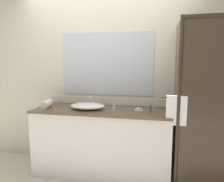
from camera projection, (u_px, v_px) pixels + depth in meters
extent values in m
plane|color=beige|center=(101.00, 173.00, 2.84)|extent=(8.00, 8.00, 0.00)
cube|color=beige|center=(107.00, 77.00, 3.00)|extent=(4.40, 0.05, 2.60)
cube|color=beige|center=(107.00, 101.00, 3.02)|extent=(1.80, 0.01, 0.11)
cube|color=silver|center=(106.00, 64.00, 2.94)|extent=(1.33, 0.01, 0.89)
cube|color=silver|center=(101.00, 143.00, 2.79)|extent=(1.80, 0.56, 0.87)
cube|color=brown|center=(101.00, 111.00, 2.72)|extent=(1.80, 0.58, 0.03)
cylinder|color=#2D2319|center=(178.00, 110.00, 2.25)|extent=(0.04, 0.04, 2.00)
cube|color=#382B21|center=(176.00, 105.00, 2.52)|extent=(0.01, 0.57, 1.96)
cylinder|color=#2D2319|center=(177.00, 97.00, 2.24)|extent=(0.32, 0.02, 0.02)
cube|color=white|center=(176.00, 111.00, 2.26)|extent=(0.22, 0.04, 0.33)
ellipsoid|color=white|center=(87.00, 106.00, 2.74)|extent=(0.47, 0.33, 0.08)
cube|color=silver|center=(92.00, 105.00, 2.94)|extent=(0.17, 0.04, 0.02)
cylinder|color=silver|center=(92.00, 101.00, 2.93)|extent=(0.02, 0.02, 0.12)
cylinder|color=silver|center=(91.00, 97.00, 2.86)|extent=(0.02, 0.11, 0.02)
cylinder|color=silver|center=(88.00, 103.00, 2.94)|extent=(0.02, 0.02, 0.04)
cylinder|color=silver|center=(96.00, 104.00, 2.92)|extent=(0.02, 0.02, 0.04)
cube|color=silver|center=(139.00, 110.00, 2.65)|extent=(0.10, 0.07, 0.01)
ellipsoid|color=beige|center=(139.00, 109.00, 2.65)|extent=(0.07, 0.04, 0.02)
cylinder|color=white|center=(114.00, 108.00, 2.65)|extent=(0.03, 0.03, 0.08)
cylinder|color=#B7B2A8|center=(114.00, 104.00, 2.65)|extent=(0.02, 0.02, 0.01)
cylinder|color=#4C7056|center=(150.00, 109.00, 2.56)|extent=(0.03, 0.03, 0.08)
cylinder|color=#2D6638|center=(150.00, 105.00, 2.55)|extent=(0.03, 0.03, 0.01)
cylinder|color=white|center=(47.00, 104.00, 2.83)|extent=(0.14, 0.24, 0.10)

